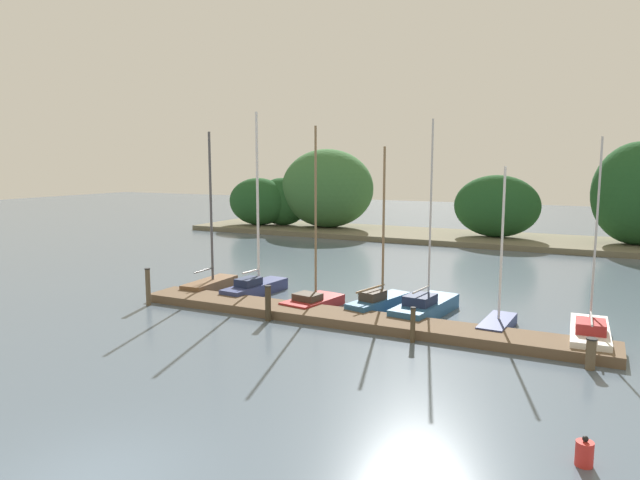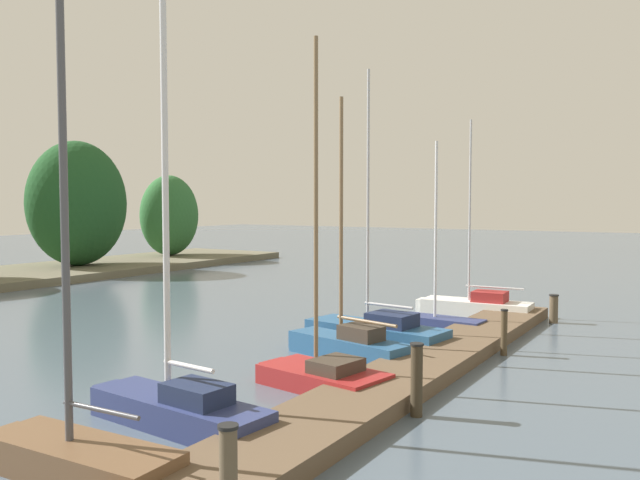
# 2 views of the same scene
# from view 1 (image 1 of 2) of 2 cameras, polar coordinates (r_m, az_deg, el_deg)

# --- Properties ---
(dock_pier) EXTENTS (18.59, 1.80, 0.35)m
(dock_pier) POSITION_cam_1_polar(r_m,az_deg,el_deg) (21.81, 2.97, -7.93)
(dock_pier) COLOR brown
(dock_pier) RESTS_ON ground
(far_shore) EXTENTS (49.63, 8.00, 7.52)m
(far_shore) POSITION_cam_1_polar(r_m,az_deg,el_deg) (46.26, 11.72, 3.76)
(far_shore) COLOR #66604C
(far_shore) RESTS_ON ground
(sailboat_0) EXTENTS (1.15, 3.47, 7.50)m
(sailboat_0) POSITION_cam_1_polar(r_m,az_deg,el_deg) (27.58, -10.85, -4.14)
(sailboat_0) COLOR brown
(sailboat_0) RESTS_ON ground
(sailboat_1) EXTENTS (1.40, 4.14, 8.34)m
(sailboat_1) POSITION_cam_1_polar(r_m,az_deg,el_deg) (26.44, -6.42, -4.47)
(sailboat_1) COLOR navy
(sailboat_1) RESTS_ON ground
(sailboat_2) EXTENTS (1.84, 3.18, 7.57)m
(sailboat_2) POSITION_cam_1_polar(r_m,az_deg,el_deg) (23.95, -0.62, -6.00)
(sailboat_2) COLOR maroon
(sailboat_2) RESTS_ON ground
(sailboat_3) EXTENTS (1.74, 3.80, 6.73)m
(sailboat_3) POSITION_cam_1_polar(r_m,az_deg,el_deg) (23.65, 6.08, -6.10)
(sailboat_3) COLOR #285684
(sailboat_3) RESTS_ON ground
(sailboat_4) EXTENTS (1.84, 4.51, 7.77)m
(sailboat_4) POSITION_cam_1_polar(r_m,az_deg,el_deg) (23.23, 10.65, -6.52)
(sailboat_4) COLOR #285684
(sailboat_4) RESTS_ON ground
(sailboat_5) EXTENTS (1.06, 2.95, 5.95)m
(sailboat_5) POSITION_cam_1_polar(r_m,az_deg,el_deg) (21.91, 17.50, -7.83)
(sailboat_5) COLOR navy
(sailboat_5) RESTS_ON ground
(sailboat_6) EXTENTS (1.35, 4.07, 6.93)m
(sailboat_6) POSITION_cam_1_polar(r_m,az_deg,el_deg) (21.48, 25.52, -8.42)
(sailboat_6) COLOR white
(sailboat_6) RESTS_ON ground
(mooring_piling_0) EXTENTS (0.23, 0.23, 1.62)m
(mooring_piling_0) POSITION_cam_1_polar(r_m,az_deg,el_deg) (25.36, -16.94, -4.53)
(mooring_piling_0) COLOR brown
(mooring_piling_0) RESTS_ON ground
(mooring_piling_1) EXTENTS (0.26, 0.26, 1.40)m
(mooring_piling_1) POSITION_cam_1_polar(r_m,az_deg,el_deg) (22.06, -5.26, -6.35)
(mooring_piling_1) COLOR #3D3323
(mooring_piling_1) RESTS_ON ground
(mooring_piling_2) EXTENTS (0.19, 0.19, 1.22)m
(mooring_piling_2) POSITION_cam_1_polar(r_m,az_deg,el_deg) (19.71, 9.33, -8.40)
(mooring_piling_2) COLOR #4C3D28
(mooring_piling_2) RESTS_ON ground
(mooring_piling_3) EXTENTS (0.32, 0.32, 0.96)m
(mooring_piling_3) POSITION_cam_1_polar(r_m,az_deg,el_deg) (18.84, 25.62, -10.29)
(mooring_piling_3) COLOR brown
(mooring_piling_3) RESTS_ON ground
(channel_buoy_0) EXTENTS (0.35, 0.35, 0.63)m
(channel_buoy_0) POSITION_cam_1_polar(r_m,az_deg,el_deg) (13.34, 25.09, -18.88)
(channel_buoy_0) COLOR red
(channel_buoy_0) RESTS_ON ground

